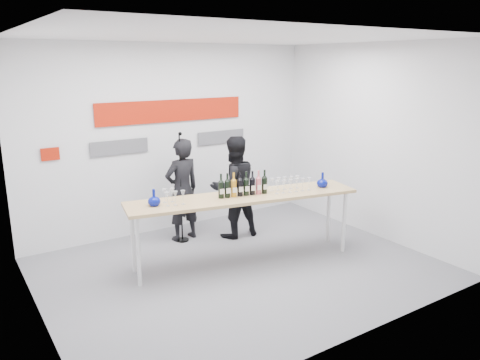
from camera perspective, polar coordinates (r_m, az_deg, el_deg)
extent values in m
plane|color=slate|center=(6.43, 0.03, -10.69)|extent=(5.00, 5.00, 0.00)
cube|color=silver|center=(7.68, -8.20, 5.03)|extent=(5.00, 0.04, 3.00)
cube|color=#AC1A07|center=(7.60, -8.22, 8.36)|extent=(2.50, 0.02, 0.35)
cube|color=#59595E|center=(7.33, -14.47, 3.89)|extent=(0.90, 0.02, 0.22)
cube|color=#59595E|center=(8.08, -2.29, 5.26)|extent=(0.90, 0.02, 0.22)
cube|color=#AC1A07|center=(7.08, -22.13, 2.94)|extent=(0.25, 0.02, 0.18)
cube|color=tan|center=(6.32, 0.50, -2.10)|extent=(3.24, 1.26, 0.04)
cylinder|color=silver|center=(5.91, -12.30, -8.53)|extent=(0.05, 0.05, 0.91)
cylinder|color=silver|center=(6.97, 12.58, -5.00)|extent=(0.05, 0.05, 0.91)
cylinder|color=silver|center=(6.30, -12.96, -7.11)|extent=(0.05, 0.05, 0.91)
cylinder|color=silver|center=(7.30, 10.72, -4.00)|extent=(0.05, 0.05, 0.91)
imported|color=black|center=(7.23, -7.06, -1.20)|extent=(0.63, 0.45, 1.60)
imported|color=black|center=(7.31, -0.77, -0.88)|extent=(0.83, 0.67, 1.61)
cylinder|color=black|center=(7.40, -7.03, -7.26)|extent=(0.20, 0.20, 0.02)
cylinder|color=black|center=(7.14, -7.22, -1.13)|extent=(0.02, 0.02, 1.66)
sphere|color=black|center=(6.94, -7.32, 5.61)|extent=(0.06, 0.06, 0.06)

